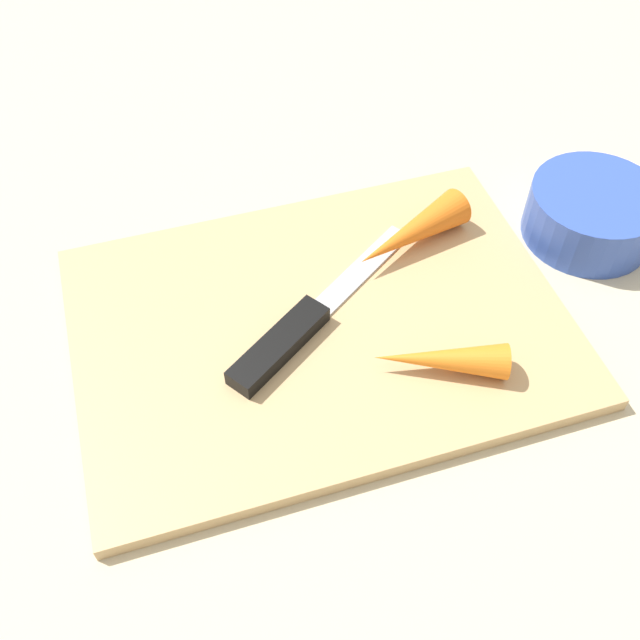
# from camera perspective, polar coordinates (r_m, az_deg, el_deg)

# --- Properties ---
(ground_plane) EXTENTS (1.40, 1.40, 0.00)m
(ground_plane) POSITION_cam_1_polar(r_m,az_deg,el_deg) (0.55, 0.00, -0.79)
(ground_plane) COLOR #C6B793
(cutting_board) EXTENTS (0.36, 0.26, 0.01)m
(cutting_board) POSITION_cam_1_polar(r_m,az_deg,el_deg) (0.55, 0.00, -0.40)
(cutting_board) COLOR tan
(cutting_board) RESTS_ON ground_plane
(knife) EXTENTS (0.18, 0.13, 0.01)m
(knife) POSITION_cam_1_polar(r_m,az_deg,el_deg) (0.53, -2.25, -1.10)
(knife) COLOR #B7B7BC
(knife) RESTS_ON cutting_board
(carrot_short) EXTENTS (0.09, 0.05, 0.03)m
(carrot_short) POSITION_cam_1_polar(r_m,az_deg,el_deg) (0.51, 9.30, -3.04)
(carrot_short) COLOR orange
(carrot_short) RESTS_ON cutting_board
(carrot_long) EXTENTS (0.11, 0.07, 0.03)m
(carrot_long) POSITION_cam_1_polar(r_m,az_deg,el_deg) (0.59, 7.04, 6.68)
(carrot_long) COLOR orange
(carrot_long) RESTS_ON cutting_board
(small_bowl) EXTENTS (0.11, 0.11, 0.04)m
(small_bowl) POSITION_cam_1_polar(r_m,az_deg,el_deg) (0.65, 20.27, 7.72)
(small_bowl) COLOR #3351B2
(small_bowl) RESTS_ON ground_plane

